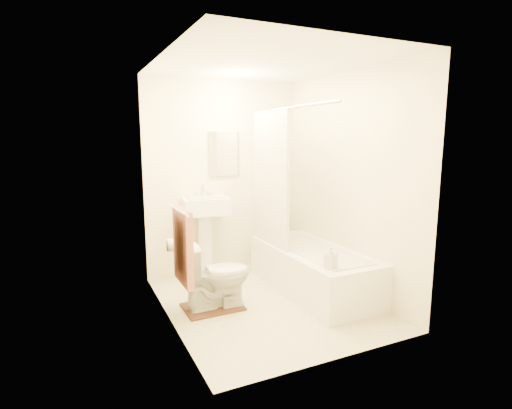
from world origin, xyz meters
name	(u,v)px	position (x,y,z in m)	size (l,w,h in m)	color
floor	(266,302)	(0.00, 0.00, 0.00)	(2.40, 2.40, 0.00)	beige
ceiling	(267,63)	(0.00, 0.00, 2.40)	(2.40, 2.40, 0.00)	white
wall_back	(224,178)	(0.00, 1.20, 1.20)	(2.00, 0.02, 2.40)	beige
wall_left	(166,195)	(-1.00, 0.00, 1.20)	(0.02, 2.40, 2.40)	beige
wall_right	(348,184)	(1.00, 0.00, 1.20)	(0.02, 2.40, 2.40)	beige
mirror	(224,154)	(0.00, 1.18, 1.50)	(0.40, 0.03, 0.55)	white
curtain_rod	(289,108)	(0.30, 0.10, 2.00)	(0.03, 0.03, 1.70)	silver
shower_curtain	(270,180)	(0.30, 0.50, 1.22)	(0.04, 0.80, 1.55)	silver
towel_bar	(178,210)	(-0.96, -0.25, 1.10)	(0.02, 0.02, 0.60)	silver
towel	(183,246)	(-0.93, -0.25, 0.78)	(0.06, 0.45, 0.66)	#CC7266
toilet_paper	(173,245)	(-0.93, 0.12, 0.70)	(0.12, 0.12, 0.11)	white
toilet	(216,275)	(-0.52, 0.10, 0.34)	(0.39, 0.70, 0.69)	white
sink	(206,233)	(-0.30, 1.06, 0.54)	(0.55, 0.44, 1.07)	white
bathtub	(313,269)	(0.63, 0.10, 0.24)	(0.74, 1.69, 0.48)	white
bath_mat	(213,307)	(-0.55, 0.11, 0.01)	(0.57, 0.43, 0.02)	#4C2019
soap_bottle	(331,258)	(0.40, -0.55, 0.58)	(0.10, 0.10, 0.21)	white
scrub_brush	(281,237)	(0.52, 0.63, 0.50)	(0.06, 0.19, 0.04)	#3ABA66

